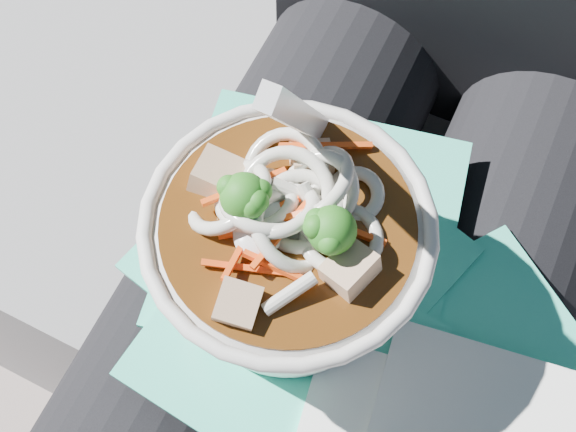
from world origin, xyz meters
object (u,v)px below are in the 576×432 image
at_px(plastic_bag, 328,298).
at_px(udon_bowl, 288,248).
at_px(person_body, 396,208).
at_px(stone_ledge, 381,295).
at_px(lap, 348,321).

distance_m(plastic_bag, udon_bowl, 0.07).
relative_size(person_body, udon_bowl, 4.67).
height_order(stone_ledge, plastic_bag, plastic_bag).
bearing_deg(person_body, plastic_bag, -95.80).
bearing_deg(udon_bowl, person_body, 72.02).
xyz_separation_m(stone_ledge, person_body, (0.00, -0.06, 0.32)).
xyz_separation_m(person_body, udon_bowl, (-0.04, -0.12, 0.12)).
relative_size(lap, person_body, 0.49).
bearing_deg(plastic_bag, lap, 61.60).
bearing_deg(lap, plastic_bag, -118.40).
height_order(lap, person_body, person_body).
relative_size(stone_ledge, person_body, 1.02).
xyz_separation_m(lap, plastic_bag, (-0.01, -0.02, 0.09)).
distance_m(stone_ledge, person_body, 0.33).
relative_size(stone_ledge, plastic_bag, 2.84).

